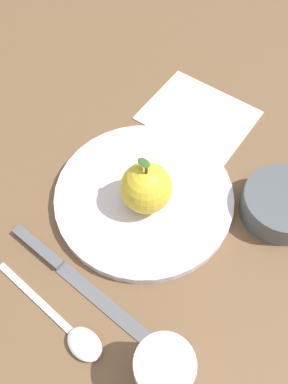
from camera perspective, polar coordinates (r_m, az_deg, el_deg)
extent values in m
plane|color=brown|center=(0.58, -0.42, -2.74)|extent=(2.40, 2.40, 0.00)
cylinder|color=silver|center=(0.59, 0.00, -0.64)|extent=(0.26, 0.26, 0.01)
torus|color=silver|center=(0.58, 0.00, -0.47)|extent=(0.26, 0.26, 0.01)
sphere|color=gold|center=(0.54, 0.30, 0.58)|extent=(0.07, 0.07, 0.07)
cylinder|color=#4C3319|center=(0.51, 0.33, 2.96)|extent=(0.00, 0.00, 0.01)
ellipsoid|color=#386628|center=(0.51, -0.01, 4.12)|extent=(0.03, 0.02, 0.01)
cylinder|color=#4C5156|center=(0.60, 18.56, -1.63)|extent=(0.11, 0.11, 0.04)
torus|color=#4C5156|center=(0.58, 18.98, -0.85)|extent=(0.11, 0.11, 0.01)
cylinder|color=#3D4145|center=(0.59, 18.93, -0.95)|extent=(0.09, 0.09, 0.01)
cylinder|color=silver|center=(0.48, 2.77, -23.48)|extent=(0.07, 0.07, 0.07)
torus|color=silver|center=(0.45, 2.94, -22.92)|extent=(0.07, 0.07, 0.01)
cylinder|color=#958B99|center=(0.45, 2.94, -22.94)|extent=(0.05, 0.05, 0.01)
cube|color=#59595E|center=(0.53, -5.76, -15.06)|extent=(0.13, 0.10, 0.00)
cube|color=#59595E|center=(0.57, -14.59, -7.43)|extent=(0.08, 0.06, 0.01)
ellipsoid|color=silver|center=(0.52, -8.29, -20.29)|extent=(0.06, 0.05, 0.01)
cube|color=silver|center=(0.55, -15.10, -13.91)|extent=(0.12, 0.08, 0.01)
cube|color=silver|center=(0.70, 7.62, 10.63)|extent=(0.22, 0.21, 0.00)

